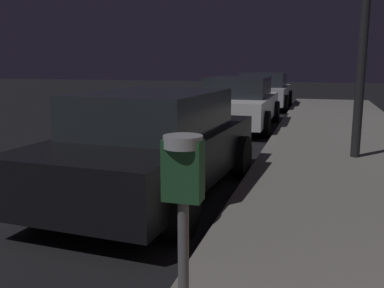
{
  "coord_description": "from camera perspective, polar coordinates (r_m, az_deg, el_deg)",
  "views": [
    {
      "loc": [
        4.98,
        -2.87,
        1.8
      ],
      "look_at": [
        4.08,
        0.18,
        1.2
      ],
      "focal_mm": 39.83,
      "sensor_mm": 36.0,
      "label": 1
    }
  ],
  "objects": [
    {
      "name": "car_silver",
      "position": [
        17.63,
        9.55,
        7.06
      ],
      "size": [
        2.16,
        4.2,
        1.43
      ],
      "color": "#B7B7BF",
      "rests_on": "ground"
    },
    {
      "name": "car_black",
      "position": [
        5.87,
        -5.15,
        0.05
      ],
      "size": [
        2.25,
        4.34,
        1.43
      ],
      "color": "black",
      "rests_on": "ground"
    },
    {
      "name": "car_white",
      "position": [
        12.1,
        6.27,
        5.48
      ],
      "size": [
        2.07,
        4.58,
        1.43
      ],
      "color": "silver",
      "rests_on": "ground"
    },
    {
      "name": "parking_meter",
      "position": [
        2.09,
        -1.2,
        -7.49
      ],
      "size": [
        0.19,
        0.19,
        1.32
      ],
      "color": "#59595B",
      "rests_on": "sidewalk"
    }
  ]
}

